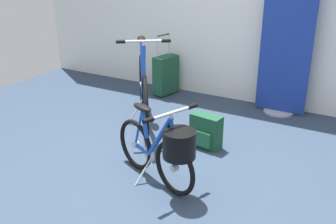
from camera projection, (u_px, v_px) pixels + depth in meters
name	position (u px, v px, depth m)	size (l,w,h in m)	color
ground_plane	(150.00, 184.00, 3.35)	(6.51, 6.51, 0.00)	#2D3D51
floor_banner_stand	(285.00, 57.00, 4.60)	(0.60, 0.36, 1.56)	#B7B7BC
folding_bike_foreground	(163.00, 148.00, 3.19)	(0.96, 0.54, 0.72)	black
display_bike_left	(143.00, 92.00, 4.34)	(0.92, 1.28, 1.07)	black
rolling_suitcase	(166.00, 75.00, 5.38)	(0.25, 0.39, 0.83)	#19472D
backpack_on_floor	(206.00, 132.00, 3.93)	(0.33, 0.21, 0.34)	#19472D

